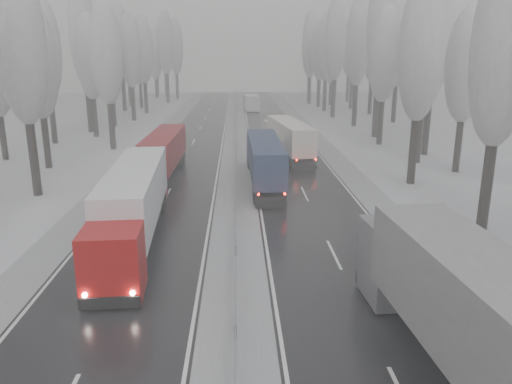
{
  "coord_description": "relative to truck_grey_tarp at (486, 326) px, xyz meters",
  "views": [
    {
      "loc": [
        0.15,
        -12.66,
        10.38
      ],
      "look_at": [
        1.25,
        16.83,
        2.2
      ],
      "focal_mm": 35.0,
      "sensor_mm": 36.0,
      "label": 1
    }
  ],
  "objects": [
    {
      "name": "tree_65",
      "position": [
        -27.47,
        56.55,
        9.89
      ],
      "size": [
        3.6,
        3.6,
        19.48
      ],
      "color": "black",
      "rests_on": "ground"
    },
    {
      "name": "tree_25",
      "position": [
        17.39,
        54.86,
        9.86
      ],
      "size": [
        3.6,
        3.6,
        19.44
      ],
      "color": "black",
      "rests_on": "ground"
    },
    {
      "name": "tree_72",
      "position": [
        -26.35,
        88.37,
        7.1
      ],
      "size": [
        3.6,
        3.6,
        15.11
      ],
      "color": "black",
      "rests_on": "ground"
    },
    {
      "name": "tree_66",
      "position": [
        -25.58,
        62.18,
        7.18
      ],
      "size": [
        3.6,
        3.6,
        15.23
      ],
      "color": "black",
      "rests_on": "ground"
    },
    {
      "name": "tree_29",
      "position": [
        16.29,
        75.79,
        9.01
      ],
      "size": [
        3.6,
        3.6,
        18.11
      ],
      "color": "black",
      "rests_on": "ground"
    },
    {
      "name": "tree_77",
      "position": [
        -27.08,
        112.56,
        6.6
      ],
      "size": [
        3.6,
        3.6,
        14.32
      ],
      "color": "black",
      "rests_on": "ground"
    },
    {
      "name": "shoulder_right",
      "position": [
        2.78,
        29.84,
        -2.64
      ],
      "size": [
        2.4,
        200.0,
        0.04
      ],
      "primitive_type": "cube",
      "color": "#ADB0B5",
      "rests_on": "ground"
    },
    {
      "name": "tree_21",
      "position": [
        12.7,
        39.0,
        9.34
      ],
      "size": [
        3.6,
        3.6,
        18.62
      ],
      "color": "black",
      "rests_on": "ground"
    },
    {
      "name": "tree_60",
      "position": [
        -25.17,
        34.04,
        6.93
      ],
      "size": [
        3.6,
        3.6,
        14.84
      ],
      "color": "black",
      "rests_on": "ground"
    },
    {
      "name": "truck_red_white",
      "position": [
        -13.13,
        14.05,
        -0.23
      ],
      "size": [
        3.54,
        16.31,
        4.15
      ],
      "rotation": [
        0.0,
        0.0,
        0.06
      ],
      "color": "#9D0809",
      "rests_on": "ground"
    },
    {
      "name": "tree_20",
      "position": [
        10.48,
        35.0,
        7.49
      ],
      "size": [
        3.6,
        3.6,
        15.71
      ],
      "color": "black",
      "rests_on": "ground"
    },
    {
      "name": "tree_75",
      "position": [
        -31.62,
        103.16,
        9.33
      ],
      "size": [
        3.6,
        3.6,
        18.6
      ],
      "color": "black",
      "rests_on": "ground"
    },
    {
      "name": "tree_32",
      "position": [
        9.21,
        89.05,
        8.52
      ],
      "size": [
        3.6,
        3.6,
        17.33
      ],
      "color": "black",
      "rests_on": "ground"
    },
    {
      "name": "tree_37",
      "position": [
        16.6,
        110.0,
        7.91
      ],
      "size": [
        3.6,
        3.6,
        16.37
      ],
      "color": "black",
      "rests_on": "ground"
    },
    {
      "name": "tree_34",
      "position": [
        8.31,
        96.15,
        8.71
      ],
      "size": [
        3.6,
        3.6,
        17.63
      ],
      "color": "black",
      "rests_on": "ground"
    },
    {
      "name": "tree_68",
      "position": [
        -24.0,
        68.95,
        8.09
      ],
      "size": [
        3.6,
        3.6,
        16.65
      ],
      "color": "black",
      "rests_on": "ground"
    },
    {
      "name": "tree_26",
      "position": [
        10.14,
        61.11,
        9.44
      ],
      "size": [
        3.6,
        3.6,
        18.78
      ],
      "color": "black",
      "rests_on": "ground"
    },
    {
      "name": "tree_38",
      "position": [
        11.31,
        116.56,
        8.93
      ],
      "size": [
        3.6,
        3.6,
        17.97
      ],
      "color": "black",
      "rests_on": "ground"
    },
    {
      "name": "median_slush",
      "position": [
        -7.42,
        29.84,
        -2.64
      ],
      "size": [
        3.0,
        200.0,
        0.04
      ],
      "primitive_type": "cube",
      "color": "#ADB0B5",
      "rests_on": "ground"
    },
    {
      "name": "carriageway_left",
      "position": [
        -12.67,
        29.84,
        -2.64
      ],
      "size": [
        7.5,
        200.0,
        0.03
      ],
      "primitive_type": "cube",
      "color": "black",
      "rests_on": "ground"
    },
    {
      "name": "truck_cream_box",
      "position": [
        -2.11,
        38.4,
        -0.45
      ],
      "size": [
        4.16,
        14.91,
        3.79
      ],
      "rotation": [
        0.0,
        0.0,
        0.13
      ],
      "color": "#B7B0A2",
      "rests_on": "ground"
    },
    {
      "name": "tree_70",
      "position": [
        -23.75,
        79.03,
        8.37
      ],
      "size": [
        3.6,
        3.6,
        17.09
      ],
      "color": "black",
      "rests_on": "ground"
    },
    {
      "name": "tree_63",
      "position": [
        -29.27,
        47.56,
        8.24
      ],
      "size": [
        3.6,
        3.6,
        16.88
      ],
      "color": "black",
      "rests_on": "ground"
    },
    {
      "name": "tree_69",
      "position": [
        -28.84,
        72.95,
        9.8
      ],
      "size": [
        3.6,
        3.6,
        19.35
      ],
      "color": "black",
      "rests_on": "ground"
    },
    {
      "name": "tree_78",
      "position": [
        -24.98,
        115.15,
        9.93
      ],
      "size": [
        3.6,
        3.6,
        19.55
      ],
      "color": "black",
      "rests_on": "ground"
    },
    {
      "name": "truck_grey_tarp",
      "position": [
        0.0,
        0.0,
        0.0
      ],
      "size": [
        3.91,
        17.89,
        4.56
      ],
      "rotation": [
        0.0,
        0.0,
        0.06
      ],
      "color": "#56565C",
      "rests_on": "ground"
    },
    {
      "name": "shoulder_left",
      "position": [
        -17.62,
        29.84,
        -2.64
      ],
      "size": [
        2.4,
        200.0,
        0.04
      ],
      "primitive_type": "cube",
      "color": "#ADB0B5",
      "rests_on": "ground"
    },
    {
      "name": "tree_74",
      "position": [
        -22.49,
        99.16,
        10.02
      ],
      "size": [
        3.6,
        3.6,
        19.68
      ],
      "color": "black",
      "rests_on": "ground"
    },
    {
      "name": "tree_36",
      "position": [
        9.62,
        106.0,
        10.36
      ],
      "size": [
        3.6,
        3.6,
        20.23
      ],
      "color": "black",
      "rests_on": "ground"
    },
    {
      "name": "tree_24",
      "position": [
        10.48,
        50.86,
        10.53
      ],
      "size": [
        3.6,
        3.6,
        20.49
      ],
      "color": "black",
      "rests_on": "ground"
    },
    {
      "name": "tree_28",
      "position": [
        8.92,
        71.79,
        9.98
      ],
      "size": [
        3.6,
        3.6,
        19.62
      ],
      "color": "black",
      "rests_on": "ground"
    },
    {
      "name": "tree_33",
      "position": [
        12.35,
        93.05,
        6.6
      ],
      "size": [
        3.6,
        3.6,
        14.33
      ],
      "color": "black",
      "rests_on": "ground"
    },
    {
      "name": "truck_red_red",
      "position": [
        -13.66,
        29.08,
        -0.45
      ],
      "size": [
        2.54,
        14.82,
        3.79
      ],
      "rotation": [
        0.0,
        0.0,
        -0.01
      ],
      "color": "#AC0921",
      "rests_on": "ground"
    },
    {
      "name": "tree_31",
      "position": [
        15.06,
        85.54,
        9.31
      ],
      "size": [
        3.6,
        3.6,
        18.58
      ],
      "color": "black",
      "rests_on": "ground"
    },
    {
      "name": "tree_35",
      "position": [
        17.52,
        100.15,
        9.11
      ],
      "size": [
        3.6,
        3.6,
        18.25
      ],
      "color": "black",
      "rests_on": "ground"
    },
    {
      "name": "tree_16",
      "position": [
        7.62,
        15.5,
        8.01
      ],
      "size": [
        3.6,
        3.6,
        16.53
      ],
      "color": "black",
      "rests_on": "ground"
    },
    {
      "name": "truck_blue_box",
      "position": [
        -5.12,
        27.2,
        -0.42
      ],
      "size": [
        2.57,
        14.98,
        3.83
      ],
      "rotation": [
        0.0,
        0.0,
        0.01
      ],
      "color": "navy",
      "rests_on": "ground"
    },
    {
      "name": "tree_39",
      "position": [
        14.13,
        120.56,
        7.79
      ],
      "size": [
        3.6,
        3.6,
        16.19
      ],
      "color": "black",
      "rests_on": "ground"
    },
    {
      "name": "tree_73",
      "position": [
        -29.24,
        92.37,
        8.45
      ],
      "size": [
        3.6,
        3.6,
        17.22
      ],
      "color": "black",
      "rests_on": "ground"
    },
    {
      "name": "tree_67",
      "position": [
        -26.96,
        66.18,
        8.37
      ],
      "size": [
        3.6,
        3.6,
        17.09
      ],
      "color": "black",
      "rests_on": "ground"
    },
    {
      "name": "carriageway_right",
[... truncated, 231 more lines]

